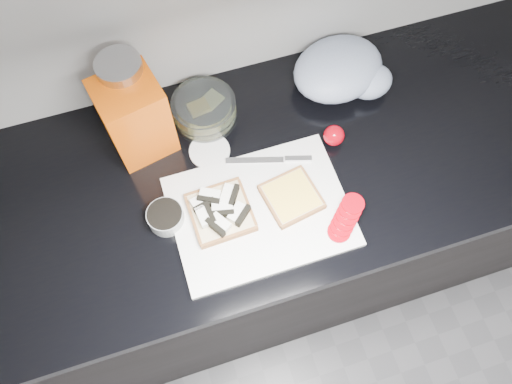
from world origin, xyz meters
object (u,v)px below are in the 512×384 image
at_px(glass_bowl, 204,110).
at_px(steel_canister, 130,97).
at_px(bread_bag, 135,117).
at_px(cutting_board, 260,211).

distance_m(glass_bowl, steel_canister, 0.18).
height_order(glass_bowl, bread_bag, bread_bag).
xyz_separation_m(cutting_board, glass_bowl, (-0.05, 0.29, 0.03)).
xyz_separation_m(glass_bowl, bread_bag, (-0.16, -0.02, 0.08)).
xyz_separation_m(cutting_board, steel_canister, (-0.21, 0.32, 0.11)).
bearing_deg(steel_canister, bread_bag, -92.00).
relative_size(bread_bag, steel_canister, 0.90).
bearing_deg(glass_bowl, steel_canister, 170.40).
height_order(cutting_board, glass_bowl, glass_bowl).
bearing_deg(cutting_board, steel_canister, 123.66).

